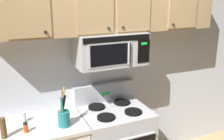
# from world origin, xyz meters

# --- Properties ---
(back_wall) EXTENTS (5.20, 0.10, 2.70)m
(back_wall) POSITION_xyz_m (0.00, 0.79, 1.35)
(back_wall) COLOR silver
(back_wall) RESTS_ON ground_plane
(over_range_microwave) EXTENTS (0.76, 0.43, 0.35)m
(over_range_microwave) POSITION_xyz_m (-0.00, 0.54, 1.58)
(over_range_microwave) COLOR #B7BABF
(upper_cabinets) EXTENTS (2.50, 0.36, 0.55)m
(upper_cabinets) POSITION_xyz_m (-0.00, 0.57, 2.02)
(upper_cabinets) COLOR tan
(utensil_crock_teal) EXTENTS (0.12, 0.12, 0.40)m
(utensil_crock_teal) POSITION_xyz_m (-0.60, 0.30, 1.00)
(utensil_crock_teal) COLOR teal
(utensil_crock_teal) RESTS_ON counter_segment
(salt_shaker) EXTENTS (0.05, 0.05, 0.10)m
(salt_shaker) POSITION_xyz_m (-0.95, 0.54, 0.95)
(salt_shaker) COLOR white
(salt_shaker) RESTS_ON counter_segment
(pepper_mill) EXTENTS (0.05, 0.05, 0.20)m
(pepper_mill) POSITION_xyz_m (-1.15, 0.30, 1.00)
(pepper_mill) COLOR brown
(pepper_mill) RESTS_ON counter_segment
(spice_jar) EXTENTS (0.04, 0.04, 0.10)m
(spice_jar) POSITION_xyz_m (-0.96, 0.32, 0.95)
(spice_jar) COLOR #C64C19
(spice_jar) RESTS_ON counter_segment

